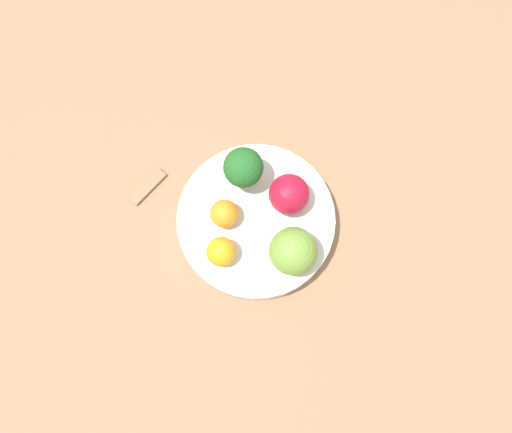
{
  "coord_description": "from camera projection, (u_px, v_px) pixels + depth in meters",
  "views": [
    {
      "loc": [
        -0.08,
        -0.14,
        0.7
      ],
      "look_at": [
        0.0,
        0.0,
        0.06
      ],
      "focal_mm": 35.0,
      "sensor_mm": 36.0,
      "label": 1
    }
  ],
  "objects": [
    {
      "name": "table_surface",
      "position": [
        256.0,
        226.0,
        0.71
      ],
      "size": [
        1.2,
        1.2,
        0.02
      ],
      "color": "#936D4C",
      "rests_on": "ground_plane"
    },
    {
      "name": "bowl",
      "position": [
        256.0,
        221.0,
        0.68
      ],
      "size": [
        0.21,
        0.21,
        0.03
      ],
      "color": "silver",
      "rests_on": "table_surface"
    },
    {
      "name": "apple_green",
      "position": [
        293.0,
        251.0,
        0.62
      ],
      "size": [
        0.06,
        0.06,
        0.06
      ],
      "color": "olive",
      "rests_on": "bowl"
    },
    {
      "name": "orange_back",
      "position": [
        221.0,
        252.0,
        0.64
      ],
      "size": [
        0.04,
        0.04,
        0.04
      ],
      "color": "orange",
      "rests_on": "bowl"
    },
    {
      "name": "orange_front",
      "position": [
        224.0,
        214.0,
        0.65
      ],
      "size": [
        0.04,
        0.04,
        0.04
      ],
      "color": "orange",
      "rests_on": "bowl"
    },
    {
      "name": "broccoli",
      "position": [
        243.0,
        168.0,
        0.64
      ],
      "size": [
        0.05,
        0.05,
        0.07
      ],
      "color": "#99C17A",
      "rests_on": "bowl"
    },
    {
      "name": "spoon",
      "position": [
        148.0,
        187.0,
        0.71
      ],
      "size": [
        0.06,
        0.03,
        0.01
      ],
      "color": "olive",
      "rests_on": "table_surface"
    },
    {
      "name": "apple_red",
      "position": [
        288.0,
        192.0,
        0.65
      ],
      "size": [
        0.05,
        0.05,
        0.05
      ],
      "color": "#B7142D",
      "rests_on": "bowl"
    },
    {
      "name": "ground_plane",
      "position": [
        256.0,
        227.0,
        0.72
      ],
      "size": [
        6.0,
        6.0,
        0.0
      ],
      "primitive_type": "plane",
      "color": "gray"
    }
  ]
}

